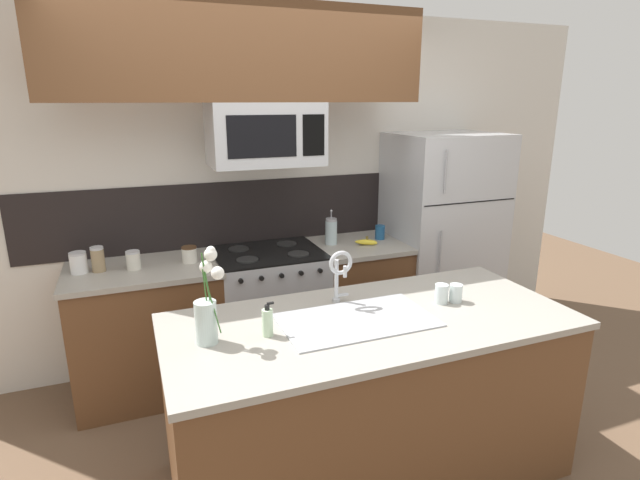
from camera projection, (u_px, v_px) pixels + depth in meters
ground_plane at (313, 439)px, 3.01m from camera, size 10.00×10.00×0.00m
rear_partition at (291, 188)px, 3.91m from camera, size 5.20×0.10×2.60m
splash_band at (256, 211)px, 3.79m from camera, size 3.32×0.01×0.48m
back_counter_left at (149, 331)px, 3.39m from camera, size 0.98×0.65×0.91m
back_counter_right at (357, 298)px, 3.94m from camera, size 0.70×0.65×0.91m
stove_range at (270, 311)px, 3.69m from camera, size 0.76×0.64×0.93m
microwave at (265, 134)px, 3.32m from camera, size 0.74×0.40×0.41m
upper_cabinet_band at (242, 52)px, 3.11m from camera, size 2.37×0.34×0.60m
refrigerator at (439, 239)px, 4.11m from camera, size 0.84×0.74×1.72m
storage_jar_tall at (79, 263)px, 3.15m from camera, size 0.11×0.11×0.14m
storage_jar_medium at (98, 259)px, 3.18m from camera, size 0.08×0.08×0.16m
storage_jar_short at (133, 260)px, 3.22m from camera, size 0.09×0.09×0.12m
storage_jar_squat at (189, 254)px, 3.37m from camera, size 0.10×0.10×0.11m
banana_bunch at (367, 242)px, 3.77m from camera, size 0.19×0.12×0.08m
french_press at (331, 231)px, 3.77m from camera, size 0.09×0.09×0.27m
coffee_tin at (380, 232)px, 3.92m from camera, size 0.08×0.08×0.11m
island_counter at (369, 397)px, 2.64m from camera, size 2.06×0.92×0.91m
kitchen_sink at (356, 333)px, 2.50m from camera, size 0.76×0.44×0.16m
sink_faucet at (340, 270)px, 2.63m from camera, size 0.14×0.14×0.31m
dish_soap_bottle at (268, 322)px, 2.31m from camera, size 0.06×0.05×0.16m
drinking_glass at (441, 294)px, 2.69m from camera, size 0.07×0.07×0.11m
spare_glass at (456, 293)px, 2.70m from camera, size 0.07×0.07×0.10m
flower_vase at (207, 313)px, 2.22m from camera, size 0.13×0.14×0.45m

